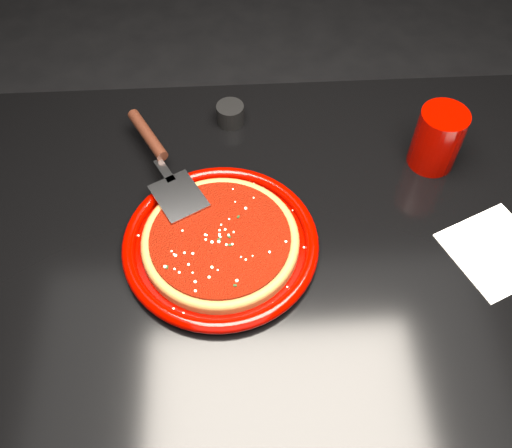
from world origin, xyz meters
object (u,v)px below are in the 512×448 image
(plate, at_px, (221,243))
(table, at_px, (300,337))
(ramekin, at_px, (230,114))
(pizza_server, at_px, (163,161))
(cup, at_px, (437,139))

(plate, bearing_deg, table, 0.72)
(table, height_order, ramekin, ramekin)
(table, height_order, pizza_server, pizza_server)
(plate, bearing_deg, ramekin, 85.18)
(pizza_server, relative_size, ramekin, 5.90)
(pizza_server, distance_m, ramekin, 0.18)
(pizza_server, bearing_deg, cup, -27.06)
(table, xyz_separation_m, plate, (-0.16, -0.00, 0.39))
(pizza_server, bearing_deg, table, -60.28)
(table, relative_size, ramekin, 22.55)
(cup, bearing_deg, table, -144.35)
(table, distance_m, ramekin, 0.51)
(table, xyz_separation_m, ramekin, (-0.13, 0.29, 0.40))
(cup, bearing_deg, pizza_server, -178.69)
(plate, height_order, pizza_server, pizza_server)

